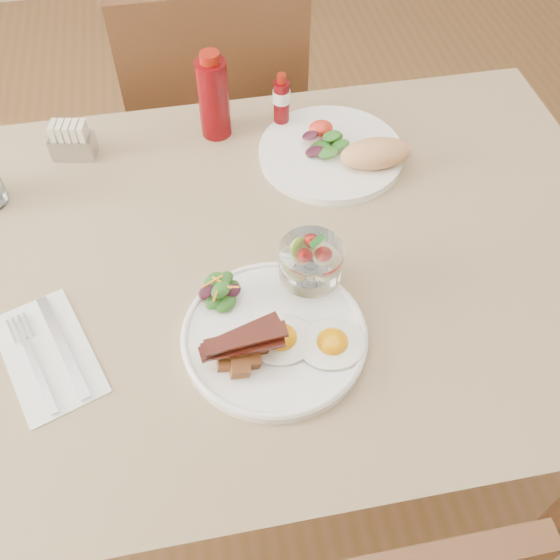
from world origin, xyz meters
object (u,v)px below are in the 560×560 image
Objects in this scene: chair_far at (217,124)px; fruit_cup at (311,262)px; sugar_caddy at (72,142)px; second_plate at (341,152)px; ketchup_bottle at (214,97)px; main_plate at (274,337)px; table at (256,289)px; hot_sauce_bottle at (281,102)px.

fruit_cup is at bearing -84.35° from chair_far.
fruit_cup is 0.55m from sugar_caddy.
second_plate is 1.60× the size of ketchup_bottle.
sugar_caddy is at bearing -131.00° from chair_far.
chair_far is at bearing 90.16° from main_plate.
table is 0.45m from sugar_caddy.
hot_sauce_bottle is at bearing 71.86° from table.
hot_sauce_bottle reaches higher than fruit_cup.
table is 0.31m from second_plate.
chair_far is 9.35× the size of fruit_cup.
second_plate reaches higher than main_plate.
fruit_cup is 0.44m from ketchup_bottle.
fruit_cup reaches higher than table.
second_plate is 0.51m from sugar_caddy.
hot_sauce_bottle is (-0.09, 0.12, 0.04)m from second_plate.
sugar_caddy is (-0.37, 0.41, -0.04)m from fruit_cup.
sugar_caddy is at bearing 167.89° from second_plate.
table is at bearing -35.51° from sugar_caddy.
fruit_cup is 0.57× the size of ketchup_bottle.
chair_far reaches higher than hot_sauce_bottle.
hot_sauce_bottle is at bearing 13.03° from sugar_caddy.
ketchup_bottle reaches higher than table.
sugar_caddy is (-0.50, 0.11, 0.01)m from second_plate.
main_plate is at bearing -46.94° from sugar_caddy.
table is at bearing 130.53° from fruit_cup.
second_plate is 0.26m from ketchup_bottle.
hot_sauce_bottle is (0.13, -0.01, -0.02)m from ketchup_bottle.
chair_far is 0.52m from sugar_caddy.
main_plate is (0.00, -0.83, 0.24)m from chair_far.
chair_far reaches higher than fruit_cup.
hot_sauce_bottle reaches higher than main_plate.
table is 10.94× the size of hot_sauce_bottle.
fruit_cup reaches higher than main_plate.
hot_sauce_bottle is (0.11, 0.50, 0.05)m from main_plate.
table is 0.19m from main_plate.
second_plate is at bearing -0.66° from sugar_caddy.
sugar_caddy reaches higher than main_plate.
second_plate is (0.20, -0.45, 0.25)m from chair_far.
chair_far is (0.00, 0.66, -0.14)m from table.
second_plate is (0.20, 0.38, 0.01)m from main_plate.
chair_far is at bearing 114.11° from second_plate.
table is at bearing -133.53° from second_plate.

